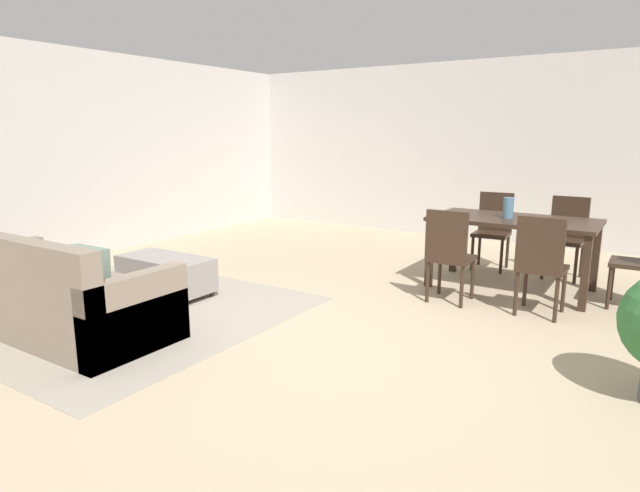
# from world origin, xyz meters

# --- Properties ---
(ground_plane) EXTENTS (10.80, 10.80, 0.00)m
(ground_plane) POSITION_xyz_m (0.00, 0.00, 0.00)
(ground_plane) COLOR tan
(wall_back) EXTENTS (9.00, 0.12, 2.70)m
(wall_back) POSITION_xyz_m (0.00, 5.00, 1.35)
(wall_back) COLOR beige
(wall_back) RESTS_ON ground_plane
(wall_left) EXTENTS (0.12, 11.00, 2.70)m
(wall_left) POSITION_xyz_m (-4.50, 0.50, 1.35)
(wall_left) COLOR beige
(wall_left) RESTS_ON ground_plane
(area_rug) EXTENTS (3.00, 2.80, 0.01)m
(area_rug) POSITION_xyz_m (-2.12, -0.32, 0.00)
(area_rug) COLOR gray
(area_rug) RESTS_ON ground_plane
(couch) EXTENTS (2.15, 0.90, 0.86)m
(couch) POSITION_xyz_m (-2.11, -0.96, 0.29)
(couch) COLOR gray
(couch) RESTS_ON ground_plane
(ottoman_table) EXTENTS (1.00, 0.49, 0.39)m
(ottoman_table) POSITION_xyz_m (-2.13, 0.27, 0.23)
(ottoman_table) COLOR gray
(ottoman_table) RESTS_ON ground_plane
(dining_table) EXTENTS (1.64, 0.89, 0.76)m
(dining_table) POSITION_xyz_m (0.77, 2.40, 0.67)
(dining_table) COLOR #332319
(dining_table) RESTS_ON ground_plane
(dining_chair_near_left) EXTENTS (0.41, 0.41, 0.92)m
(dining_chair_near_left) POSITION_xyz_m (0.38, 1.57, 0.52)
(dining_chair_near_left) COLOR #332319
(dining_chair_near_left) RESTS_ON ground_plane
(dining_chair_near_right) EXTENTS (0.40, 0.40, 0.92)m
(dining_chair_near_right) POSITION_xyz_m (1.21, 1.63, 0.52)
(dining_chair_near_right) COLOR #332319
(dining_chair_near_right) RESTS_ON ground_plane
(dining_chair_far_left) EXTENTS (0.42, 0.42, 0.92)m
(dining_chair_far_left) POSITION_xyz_m (0.35, 3.22, 0.52)
(dining_chair_far_left) COLOR #332319
(dining_chair_far_left) RESTS_ON ground_plane
(dining_chair_far_right) EXTENTS (0.42, 0.42, 0.92)m
(dining_chair_far_right) POSITION_xyz_m (1.17, 3.25, 0.52)
(dining_chair_far_right) COLOR #332319
(dining_chair_far_right) RESTS_ON ground_plane
(vase_centerpiece) EXTENTS (0.11, 0.11, 0.21)m
(vase_centerpiece) POSITION_xyz_m (0.71, 2.38, 0.87)
(vase_centerpiece) COLOR slate
(vase_centerpiece) RESTS_ON dining_table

